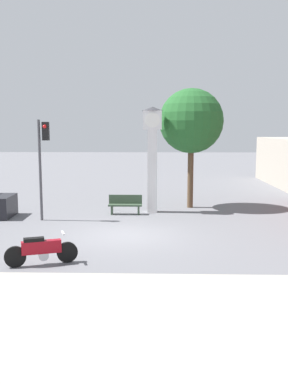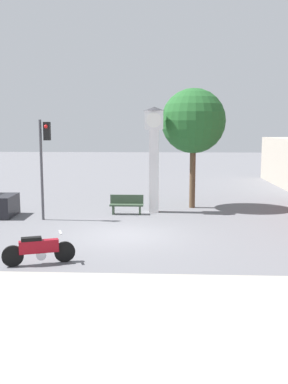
{
  "view_description": "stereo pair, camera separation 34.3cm",
  "coord_description": "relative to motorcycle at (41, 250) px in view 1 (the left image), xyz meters",
  "views": [
    {
      "loc": [
        1.18,
        -15.99,
        4.04
      ],
      "look_at": [
        0.69,
        0.98,
        1.55
      ],
      "focal_mm": 40.0,
      "sensor_mm": 36.0,
      "label": 1
    },
    {
      "loc": [
        1.52,
        -15.97,
        4.04
      ],
      "look_at": [
        0.69,
        0.98,
        1.55
      ],
      "focal_mm": 40.0,
      "sensor_mm": 36.0,
      "label": 2
    }
  ],
  "objects": [
    {
      "name": "clock_tower",
      "position": [
        3.25,
        8.43,
        2.88
      ],
      "size": [
        1.05,
        1.05,
        5.11
      ],
      "color": "white",
      "rests_on": "ground_plane"
    },
    {
      "name": "traffic_light",
      "position": [
        -1.55,
        6.34,
        2.6
      ],
      "size": [
        0.5,
        0.35,
        4.46
      ],
      "color": "#47474C",
      "rests_on": "ground_plane"
    },
    {
      "name": "sidewalk_strip",
      "position": [
        2.25,
        -4.0,
        -0.41
      ],
      "size": [
        36.0,
        6.0,
        0.1
      ],
      "color": "#9E998E",
      "rests_on": "ground_plane"
    },
    {
      "name": "bench",
      "position": [
        1.96,
        7.84,
        0.03
      ],
      "size": [
        1.6,
        0.44,
        0.92
      ],
      "color": "#384C38",
      "rests_on": "ground_plane"
    },
    {
      "name": "ground_plane",
      "position": [
        2.25,
        3.67,
        -0.46
      ],
      "size": [
        120.0,
        120.0,
        0.0
      ],
      "primitive_type": "plane",
      "color": "slate"
    },
    {
      "name": "motorcycle",
      "position": [
        0.0,
        0.0,
        0.0
      ],
      "size": [
        2.07,
        0.87,
        0.95
      ],
      "rotation": [
        0.0,
        0.0,
        0.34
      ],
      "color": "black",
      "rests_on": "ground_plane"
    },
    {
      "name": "street_tree",
      "position": [
        5.21,
        9.72,
        3.98
      ],
      "size": [
        3.27,
        3.27,
        6.1
      ],
      "color": "brown",
      "rests_on": "ground_plane"
    }
  ]
}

